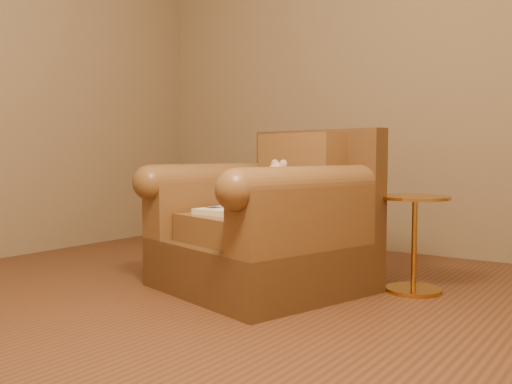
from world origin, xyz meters
The scene contains 5 objects.
floor centered at (0.00, 0.00, 0.00)m, with size 4.00×4.00×0.00m, color brown.
armchair centered at (-0.04, 0.54, 0.33)m, with size 1.15×1.12×0.85m.
teddy_bear centered at (-0.04, 0.62, 0.51)m, with size 0.21×0.24×0.29m.
guidebook centered at (-0.10, 0.34, 0.42)m, with size 0.40×0.25×0.03m.
side_table centered at (0.64, 0.90, 0.27)m, with size 0.36×0.36×0.50m.
Camera 1 is at (1.65, -1.96, 0.73)m, focal length 40.00 mm.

